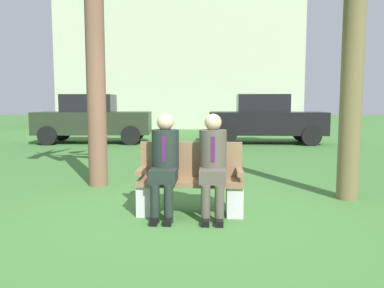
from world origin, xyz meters
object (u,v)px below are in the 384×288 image
parked_car_near (93,119)px  parked_car_far (265,119)px  building_backdrop (183,18)px  seated_man_left (165,159)px  seated_man_right (213,160)px  shrub_near_bench (170,158)px  park_bench (190,183)px

parked_car_near → parked_car_far: size_ratio=1.03×
parked_car_far → building_backdrop: building_backdrop is taller
seated_man_left → building_backdrop: building_backdrop is taller
parked_car_far → seated_man_right: bearing=-101.4°
parked_car_near → parked_car_far: (5.99, 0.18, 0.00)m
seated_man_left → shrub_near_bench: (-0.29, 3.16, -0.43)m
park_bench → seated_man_left: seated_man_left is taller
seated_man_left → parked_car_far: 9.17m
parked_car_near → park_bench: bearing=-65.4°
parked_car_near → building_backdrop: 12.76m
parked_car_near → building_backdrop: bearing=78.4°
park_bench → parked_car_near: parked_car_near is taller
seated_man_left → parked_car_far: size_ratio=0.32×
park_bench → parked_car_far: bearing=76.7°
park_bench → shrub_near_bench: 3.10m
seated_man_right → parked_car_far: parked_car_far is taller
park_bench → parked_car_far: 8.99m
parked_car_far → park_bench: bearing=-103.3°
shrub_near_bench → parked_car_far: 6.31m
seated_man_left → building_backdrop: (-1.31, 19.84, 5.85)m
shrub_near_bench → building_backdrop: 17.86m
seated_man_left → parked_car_near: 9.40m
seated_man_left → parked_car_far: parked_car_far is taller
park_bench → building_backdrop: bearing=94.7°
shrub_near_bench → park_bench: bearing=-78.9°
shrub_near_bench → seated_man_right: bearing=-74.4°
park_bench → parked_car_near: (-3.92, 8.55, 0.44)m
seated_man_right → building_backdrop: bearing=95.5°
parked_car_near → building_backdrop: building_backdrop is taller
park_bench → seated_man_left: (-0.31, -0.12, 0.32)m
seated_man_right → shrub_near_bench: size_ratio=1.43×
seated_man_left → seated_man_right: bearing=0.0°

